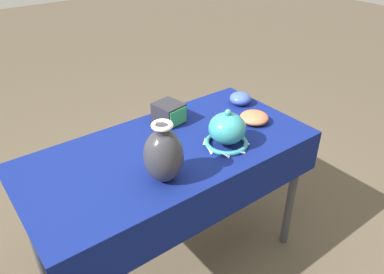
{
  "coord_description": "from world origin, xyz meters",
  "views": [
    {
      "loc": [
        -0.76,
        -1.19,
        1.68
      ],
      "look_at": [
        0.04,
        -0.12,
        0.86
      ],
      "focal_mm": 35.0,
      "sensor_mm": 36.0,
      "label": 1
    }
  ],
  "objects_px": {
    "bowl_shallow_cobalt": "(240,98)",
    "vase_dome_bell": "(227,131)",
    "mosaic_tile_box": "(169,113)",
    "bowl_shallow_terracotta": "(254,118)",
    "vase_tall_bulbous": "(164,155)"
  },
  "relations": [
    {
      "from": "mosaic_tile_box",
      "to": "bowl_shallow_cobalt",
      "type": "relative_size",
      "value": 1.34
    },
    {
      "from": "bowl_shallow_cobalt",
      "to": "bowl_shallow_terracotta",
      "type": "bearing_deg",
      "value": -114.07
    },
    {
      "from": "bowl_shallow_terracotta",
      "to": "vase_tall_bulbous",
      "type": "bearing_deg",
      "value": -169.4
    },
    {
      "from": "bowl_shallow_terracotta",
      "to": "vase_dome_bell",
      "type": "bearing_deg",
      "value": -163.5
    },
    {
      "from": "mosaic_tile_box",
      "to": "bowl_shallow_terracotta",
      "type": "bearing_deg",
      "value": -47.33
    },
    {
      "from": "mosaic_tile_box",
      "to": "bowl_shallow_terracotta",
      "type": "height_order",
      "value": "mosaic_tile_box"
    },
    {
      "from": "vase_tall_bulbous",
      "to": "bowl_shallow_cobalt",
      "type": "distance_m",
      "value": 0.77
    },
    {
      "from": "vase_tall_bulbous",
      "to": "bowl_shallow_terracotta",
      "type": "bearing_deg",
      "value": 10.6
    },
    {
      "from": "bowl_shallow_cobalt",
      "to": "vase_dome_bell",
      "type": "bearing_deg",
      "value": -141.56
    },
    {
      "from": "vase_tall_bulbous",
      "to": "vase_dome_bell",
      "type": "height_order",
      "value": "vase_tall_bulbous"
    },
    {
      "from": "vase_dome_bell",
      "to": "mosaic_tile_box",
      "type": "relative_size",
      "value": 1.36
    },
    {
      "from": "vase_dome_bell",
      "to": "bowl_shallow_terracotta",
      "type": "height_order",
      "value": "vase_dome_bell"
    },
    {
      "from": "mosaic_tile_box",
      "to": "bowl_shallow_cobalt",
      "type": "bearing_deg",
      "value": -18.74
    },
    {
      "from": "mosaic_tile_box",
      "to": "bowl_shallow_terracotta",
      "type": "relative_size",
      "value": 1.08
    },
    {
      "from": "vase_dome_bell",
      "to": "mosaic_tile_box",
      "type": "bearing_deg",
      "value": 104.29
    }
  ]
}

